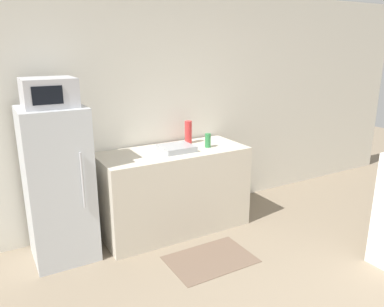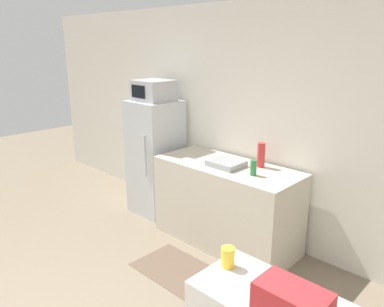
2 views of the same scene
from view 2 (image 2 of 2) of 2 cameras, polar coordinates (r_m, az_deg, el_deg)
name	(u,v)px [view 2 (image 2 of 2)]	position (r m, az deg, el deg)	size (l,w,h in m)	color
wall_back	(253,124)	(4.22, 9.22, 4.50)	(8.00, 0.06, 2.60)	silver
refrigerator	(155,157)	(4.87, -5.59, -0.58)	(0.57, 0.59, 1.47)	silver
microwave	(153,90)	(4.70, -5.90, 9.54)	(0.44, 0.41, 0.25)	#BCBCC1
counter	(226,204)	(4.17, 5.20, -7.68)	(1.60, 0.68, 0.91)	beige
sink_basin	(226,163)	(3.96, 5.27, -1.51)	(0.34, 0.31, 0.06)	#9EA3A8
bottle_tall	(261,155)	(3.96, 10.48, -0.22)	(0.08, 0.08, 0.26)	red
bottle_short	(253,168)	(3.71, 9.34, -2.14)	(0.06, 0.06, 0.15)	#2D7F42
basket	(292,305)	(1.66, 14.96, -21.41)	(0.29, 0.17, 0.16)	red
jar	(228,257)	(1.95, 5.48, -15.45)	(0.07, 0.07, 0.10)	yellow
kitchen_rug	(176,269)	(3.90, -2.43, -17.16)	(0.82, 0.56, 0.01)	brown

